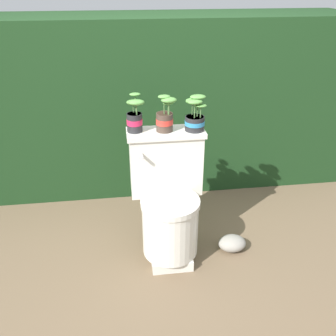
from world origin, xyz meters
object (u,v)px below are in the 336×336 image
potted_plant_left (135,117)px  potted_plant_middle (195,117)px  toilet (168,202)px  garden_stone (232,243)px  potted_plant_midleft (165,118)px

potted_plant_left → potted_plant_middle: (0.35, -0.03, -0.01)m
toilet → potted_plant_left: 0.57m
potted_plant_left → garden_stone: bearing=-17.2°
potted_plant_middle → garden_stone: potted_plant_middle is taller
potted_plant_middle → garden_stone: (0.25, -0.16, -0.84)m
potted_plant_left → potted_plant_midleft: size_ratio=1.01×
toilet → potted_plant_midleft: potted_plant_midleft is taller
potted_plant_left → toilet: bearing=-37.2°
potted_plant_left → garden_stone: potted_plant_left is taller
toilet → potted_plant_midleft: size_ratio=3.61×
potted_plant_left → potted_plant_midleft: (0.18, -0.02, -0.01)m
toilet → potted_plant_middle: size_ratio=3.73×
potted_plant_midleft → potted_plant_middle: bearing=-3.2°
potted_plant_left → garden_stone: (0.60, -0.19, -0.84)m
garden_stone → toilet: bearing=173.3°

